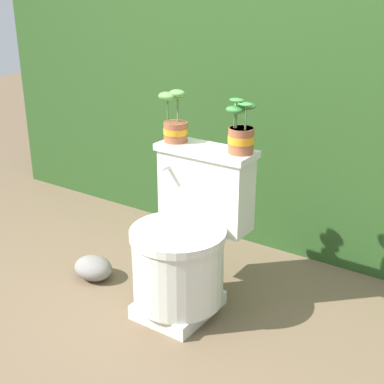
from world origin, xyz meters
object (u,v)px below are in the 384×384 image
(toilet, at_px, (186,245))
(garden_stone, at_px, (93,268))
(potted_plant_left, at_px, (175,123))
(potted_plant_midleft, at_px, (241,133))

(toilet, distance_m, garden_stone, 0.58)
(potted_plant_left, bearing_deg, potted_plant_midleft, 2.63)
(potted_plant_left, relative_size, garden_stone, 1.13)
(toilet, relative_size, potted_plant_midleft, 3.09)
(toilet, distance_m, potted_plant_midleft, 0.55)
(potted_plant_left, height_order, garden_stone, potted_plant_left)
(toilet, relative_size, garden_stone, 3.51)
(potted_plant_left, xyz_separation_m, garden_stone, (-0.36, -0.22, -0.75))
(potted_plant_midleft, bearing_deg, garden_stone, -161.02)
(potted_plant_midleft, xyz_separation_m, garden_stone, (-0.69, -0.24, -0.75))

